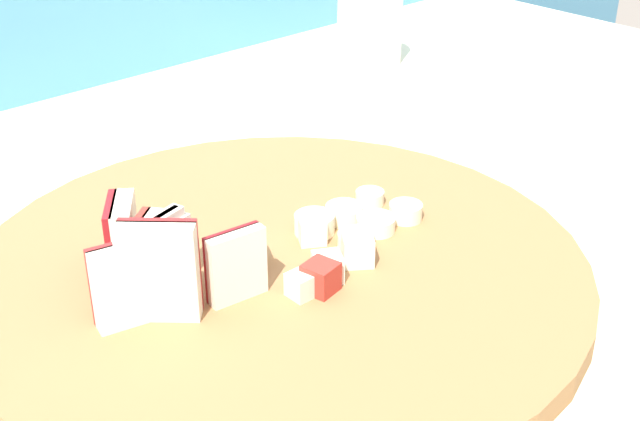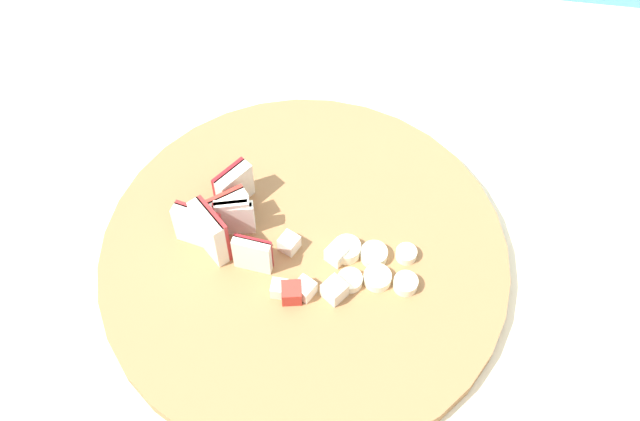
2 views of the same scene
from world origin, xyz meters
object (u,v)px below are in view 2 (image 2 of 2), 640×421
Objects in this scene: cutting_board at (304,261)px; apple_dice_pile at (309,277)px; banana_slice_rows at (373,265)px; apple_wedge_fan at (223,219)px.

cutting_board is 0.04m from apple_dice_pile.
apple_dice_pile is at bearing -158.47° from banana_slice_rows.
apple_wedge_fan is at bearing 172.43° from banana_slice_rows.
cutting_board is at bearing 108.25° from apple_dice_pile.
banana_slice_rows reaches higher than cutting_board.
apple_dice_pile is (0.01, -0.03, 0.02)m from cutting_board.
apple_wedge_fan is 1.34× the size of apple_dice_pile.
apple_dice_pile reaches higher than cutting_board.
banana_slice_rows is (0.16, -0.02, -0.02)m from apple_wedge_fan.
apple_wedge_fan is at bearing 154.47° from apple_dice_pile.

